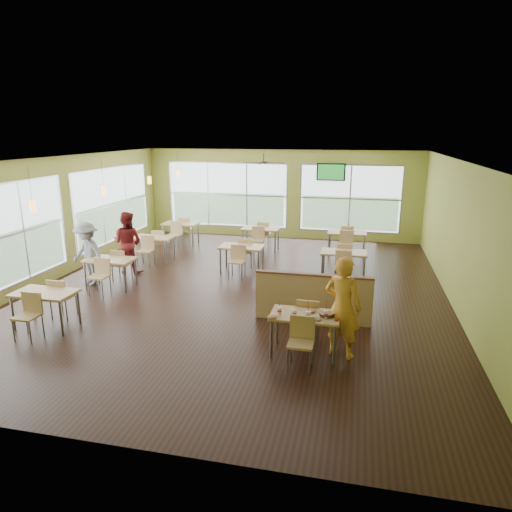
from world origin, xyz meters
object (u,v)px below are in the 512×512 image
food_basket (326,314)px  half_wall_divider (313,298)px  main_table (305,321)px  man_plaid (343,307)px

food_basket → half_wall_divider: bearing=104.2°
half_wall_divider → food_basket: size_ratio=8.94×
main_table → man_plaid: size_ratio=0.84×
main_table → half_wall_divider: bearing=90.0°
main_table → food_basket: main_table is taller
half_wall_divider → food_basket: (0.37, -1.44, 0.26)m
half_wall_divider → food_basket: 1.51m
half_wall_divider → man_plaid: (0.63, -1.37, 0.38)m
main_table → food_basket: 0.40m
main_table → half_wall_divider: (0.00, 1.45, -0.11)m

